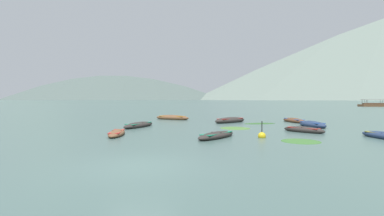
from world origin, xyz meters
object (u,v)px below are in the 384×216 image
mooring_buoy (262,136)px  rowboat_4 (139,125)px  rowboat_7 (172,118)px  rowboat_5 (304,130)px  rowboat_8 (230,120)px  rowboat_2 (312,125)px  ferry_1 (373,104)px  rowboat_3 (216,135)px  ferry_0 (377,105)px  rowboat_0 (294,121)px  rowboat_6 (117,133)px

mooring_buoy → rowboat_4: bearing=148.2°
rowboat_7 → mooring_buoy: mooring_buoy is taller
rowboat_5 → rowboat_7: bearing=134.6°
rowboat_4 → mooring_buoy: bearing=-31.8°
rowboat_8 → mooring_buoy: bearing=-82.7°
rowboat_2 → ferry_1: 122.99m
rowboat_3 → rowboat_2: bearing=43.2°
ferry_1 → mooring_buoy: size_ratio=7.38×
rowboat_2 → rowboat_4: size_ratio=0.80×
rowboat_2 → rowboat_3: rowboat_2 is taller
rowboat_4 → ferry_0: ferry_0 is taller
rowboat_5 → ferry_1: bearing=60.6°
rowboat_0 → rowboat_2: size_ratio=1.15×
rowboat_0 → rowboat_8: (-6.54, -0.96, 0.04)m
rowboat_3 → rowboat_8: size_ratio=0.91×
rowboat_2 → rowboat_8: size_ratio=0.87×
rowboat_8 → ferry_1: bearing=56.8°
rowboat_0 → ferry_0: (43.82, 67.07, 0.28)m
rowboat_7 → ferry_0: size_ratio=0.40×
rowboat_0 → ferry_1: ferry_1 is taller
rowboat_4 → rowboat_7: size_ratio=1.01×
rowboat_5 → rowboat_3: bearing=-150.1°
rowboat_6 → mooring_buoy: size_ratio=3.13×
rowboat_4 → ferry_0: 93.82m
rowboat_6 → rowboat_7: (1.30, 14.50, 0.07)m
rowboat_3 → mooring_buoy: (2.77, 0.34, -0.04)m
rowboat_2 → rowboat_3: 11.10m
rowboat_2 → rowboat_0: bearing=92.6°
rowboat_7 → ferry_0: 86.02m
rowboat_2 → rowboat_4: (-14.70, -1.45, -0.03)m
rowboat_2 → rowboat_3: size_ratio=0.96×
rowboat_7 → rowboat_8: rowboat_8 is taller
rowboat_6 → ferry_1: size_ratio=0.42×
ferry_0 → rowboat_4: bearing=-128.4°
rowboat_5 → ferry_0: bearing=59.1°
rowboat_3 → ferry_1: ferry_1 is taller
rowboat_5 → mooring_buoy: bearing=-136.8°
mooring_buoy → rowboat_8: bearing=97.3°
rowboat_5 → rowboat_6: (-12.70, -2.92, -0.03)m
rowboat_5 → ferry_1: ferry_1 is taller
rowboat_3 → rowboat_4: (-6.60, 6.15, 0.02)m
rowboat_0 → rowboat_8: 6.61m
rowboat_2 → rowboat_5: size_ratio=1.27×
rowboat_6 → rowboat_7: size_ratio=0.82×
mooring_buoy → ferry_1: bearing=60.0°
rowboat_3 → rowboat_5: rowboat_5 is taller
rowboat_3 → rowboat_5: (6.20, 3.56, 0.01)m
rowboat_0 → ferry_1: 118.80m
rowboat_4 → rowboat_6: rowboat_4 is taller
rowboat_5 → mooring_buoy: (-3.43, -3.22, -0.05)m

